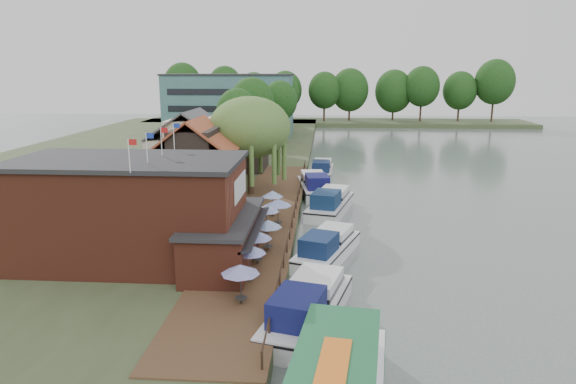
{
  "coord_description": "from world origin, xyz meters",
  "views": [
    {
      "loc": [
        -2.69,
        -34.19,
        14.08
      ],
      "look_at": [
        -6.0,
        12.0,
        3.0
      ],
      "focal_mm": 32.0,
      "sensor_mm": 36.0,
      "label": 1
    }
  ],
  "objects_px": {
    "cruiser_3": "(315,183)",
    "umbrella_4": "(266,219)",
    "umbrella_0": "(241,284)",
    "cottage_b": "(192,148)",
    "cottage_a": "(197,163)",
    "cruiser_0": "(308,301)",
    "cottage_c": "(239,138)",
    "pub": "(158,211)",
    "cruiser_2": "(330,200)",
    "cruiser_1": "(327,243)",
    "cruiser_4": "(322,168)",
    "swan": "(292,366)",
    "hotel_block": "(230,105)",
    "umbrella_2": "(257,248)",
    "willow": "(250,146)",
    "umbrella_3": "(268,236)",
    "umbrella_1": "(250,263)",
    "umbrella_5": "(278,213)",
    "umbrella_6": "(273,203)"
  },
  "relations": [
    {
      "from": "willow",
      "to": "umbrella_4",
      "type": "distance_m",
      "value": 14.47
    },
    {
      "from": "umbrella_3",
      "to": "cruiser_4",
      "type": "height_order",
      "value": "umbrella_3"
    },
    {
      "from": "pub",
      "to": "cruiser_2",
      "type": "distance_m",
      "value": 20.94
    },
    {
      "from": "umbrella_6",
      "to": "cruiser_0",
      "type": "bearing_deg",
      "value": -77.99
    },
    {
      "from": "cottage_b",
      "to": "hotel_block",
      "type": "bearing_deg",
      "value": 94.97
    },
    {
      "from": "umbrella_6",
      "to": "cruiser_2",
      "type": "bearing_deg",
      "value": 45.77
    },
    {
      "from": "cruiser_3",
      "to": "umbrella_4",
      "type": "bearing_deg",
      "value": -109.76
    },
    {
      "from": "umbrella_1",
      "to": "swan",
      "type": "distance_m",
      "value": 8.79
    },
    {
      "from": "umbrella_1",
      "to": "cruiser_2",
      "type": "xyz_separation_m",
      "value": [
        5.2,
        20.1,
        -0.98
      ]
    },
    {
      "from": "cottage_b",
      "to": "umbrella_5",
      "type": "xyz_separation_m",
      "value": [
        11.49,
        -16.64,
        -2.96
      ]
    },
    {
      "from": "umbrella_0",
      "to": "cottage_b",
      "type": "bearing_deg",
      "value": 108.77
    },
    {
      "from": "cottage_a",
      "to": "umbrella_4",
      "type": "relative_size",
      "value": 3.62
    },
    {
      "from": "cottage_c",
      "to": "umbrella_4",
      "type": "bearing_deg",
      "value": -76.33
    },
    {
      "from": "cottage_b",
      "to": "pub",
      "type": "bearing_deg",
      "value": -80.91
    },
    {
      "from": "pub",
      "to": "cottage_b",
      "type": "xyz_separation_m",
      "value": [
        -4.0,
        25.0,
        0.6
      ]
    },
    {
      "from": "cruiser_2",
      "to": "hotel_block",
      "type": "bearing_deg",
      "value": 123.49
    },
    {
      "from": "cottage_b",
      "to": "cruiser_1",
      "type": "xyz_separation_m",
      "value": [
        15.64,
        -21.07,
        -4.05
      ]
    },
    {
      "from": "swan",
      "to": "willow",
      "type": "bearing_deg",
      "value": 101.6
    },
    {
      "from": "willow",
      "to": "umbrella_2",
      "type": "bearing_deg",
      "value": -80.66
    },
    {
      "from": "cruiser_3",
      "to": "swan",
      "type": "distance_m",
      "value": 35.95
    },
    {
      "from": "cottage_b",
      "to": "umbrella_4",
      "type": "relative_size",
      "value": 4.04
    },
    {
      "from": "umbrella_0",
      "to": "swan",
      "type": "distance_m",
      "value": 6.02
    },
    {
      "from": "cottage_a",
      "to": "cruiser_3",
      "type": "height_order",
      "value": "cottage_a"
    },
    {
      "from": "cruiser_1",
      "to": "cruiser_4",
      "type": "bearing_deg",
      "value": 110.11
    },
    {
      "from": "umbrella_1",
      "to": "cruiser_4",
      "type": "bearing_deg",
      "value": 83.7
    },
    {
      "from": "umbrella_0",
      "to": "umbrella_3",
      "type": "bearing_deg",
      "value": 86.2
    },
    {
      "from": "pub",
      "to": "cruiser_2",
      "type": "bearing_deg",
      "value": 54.53
    },
    {
      "from": "umbrella_1",
      "to": "umbrella_4",
      "type": "bearing_deg",
      "value": 90.56
    },
    {
      "from": "cruiser_4",
      "to": "umbrella_0",
      "type": "bearing_deg",
      "value": -93.17
    },
    {
      "from": "cottage_c",
      "to": "umbrella_5",
      "type": "relative_size",
      "value": 3.58
    },
    {
      "from": "umbrella_0",
      "to": "cruiser_4",
      "type": "distance_m",
      "value": 41.73
    },
    {
      "from": "hotel_block",
      "to": "umbrella_1",
      "type": "height_order",
      "value": "hotel_block"
    },
    {
      "from": "cruiser_3",
      "to": "cruiser_4",
      "type": "relative_size",
      "value": 1.09
    },
    {
      "from": "cottage_c",
      "to": "umbrella_1",
      "type": "bearing_deg",
      "value": -79.66
    },
    {
      "from": "hotel_block",
      "to": "cruiser_3",
      "type": "xyz_separation_m",
      "value": [
        18.26,
        -46.29,
        -5.82
      ]
    },
    {
      "from": "cottage_c",
      "to": "cottage_a",
      "type": "bearing_deg",
      "value": -93.01
    },
    {
      "from": "cruiser_1",
      "to": "umbrella_0",
      "type": "bearing_deg",
      "value": -96.2
    },
    {
      "from": "cottage_a",
      "to": "umbrella_2",
      "type": "relative_size",
      "value": 3.62
    },
    {
      "from": "umbrella_0",
      "to": "umbrella_1",
      "type": "xyz_separation_m",
      "value": [
        0.08,
        3.29,
        0.0
      ]
    },
    {
      "from": "umbrella_2",
      "to": "willow",
      "type": "bearing_deg",
      "value": 99.34
    },
    {
      "from": "umbrella_6",
      "to": "umbrella_2",
      "type": "bearing_deg",
      "value": -89.35
    },
    {
      "from": "pub",
      "to": "hotel_block",
      "type": "bearing_deg",
      "value": 96.43
    },
    {
      "from": "cottage_a",
      "to": "cottage_c",
      "type": "distance_m",
      "value": 19.03
    },
    {
      "from": "hotel_block",
      "to": "umbrella_5",
      "type": "bearing_deg",
      "value": -76.11
    },
    {
      "from": "umbrella_4",
      "to": "umbrella_6",
      "type": "bearing_deg",
      "value": 89.78
    },
    {
      "from": "cottage_c",
      "to": "cruiser_1",
      "type": "relative_size",
      "value": 0.86
    },
    {
      "from": "cruiser_0",
      "to": "cruiser_1",
      "type": "height_order",
      "value": "cruiser_0"
    },
    {
      "from": "cottage_a",
      "to": "cruiser_0",
      "type": "bearing_deg",
      "value": -61.77
    },
    {
      "from": "cottage_b",
      "to": "umbrella_0",
      "type": "xyz_separation_m",
      "value": [
        10.72,
        -31.55,
        -2.96
      ]
    },
    {
      "from": "cottage_c",
      "to": "umbrella_3",
      "type": "distance_m",
      "value": 32.72
    }
  ]
}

